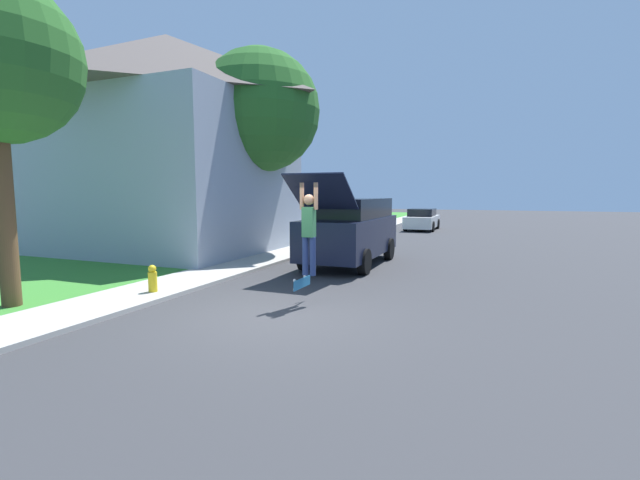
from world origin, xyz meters
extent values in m
plane|color=#333335|center=(0.00, 0.00, 0.00)|extent=(120.00, 120.00, 0.00)
cube|color=#387F2D|center=(-8.00, 6.00, 0.04)|extent=(10.00, 80.00, 0.08)
cube|color=#ADA89E|center=(-3.60, 6.00, 0.05)|extent=(1.80, 80.00, 0.10)
cube|color=#99A3B2|center=(-8.41, 6.86, 3.03)|extent=(8.37, 7.48, 5.90)
pyramid|color=#5B514C|center=(-8.41, 6.86, 7.33)|extent=(9.17, 8.28, 2.71)
cylinder|color=brown|center=(-5.13, -1.71, 2.08)|extent=(0.36, 0.36, 3.99)
cylinder|color=brown|center=(-4.57, 7.51, 2.17)|extent=(0.36, 0.36, 4.18)
sphere|color=#286023|center=(-4.57, 7.51, 5.54)|extent=(4.68, 4.68, 4.68)
cube|color=black|center=(-0.45, 6.28, 0.97)|extent=(1.99, 5.11, 1.21)
cube|color=black|center=(-0.45, 6.41, 1.89)|extent=(1.83, 3.99, 0.64)
cylinder|color=black|center=(-1.41, 7.86, 0.39)|extent=(0.24, 0.77, 0.77)
cylinder|color=black|center=(0.51, 7.86, 0.39)|extent=(0.24, 0.77, 0.77)
cylinder|color=black|center=(-1.41, 4.69, 0.39)|extent=(0.24, 0.77, 0.77)
cylinder|color=black|center=(0.51, 4.69, 0.39)|extent=(0.24, 0.77, 0.77)
cube|color=black|center=(-0.45, 3.67, 2.42)|extent=(1.76, 1.39, 0.99)
cube|color=silver|center=(-0.41, 21.40, 0.55)|extent=(1.76, 4.37, 0.74)
cube|color=black|center=(-0.41, 21.29, 1.16)|extent=(1.55, 2.27, 0.49)
cylinder|color=black|center=(-1.25, 22.71, 0.33)|extent=(0.20, 0.66, 0.66)
cylinder|color=black|center=(0.44, 22.71, 0.33)|extent=(0.20, 0.66, 0.66)
cylinder|color=black|center=(-1.25, 20.09, 0.33)|extent=(0.20, 0.66, 0.66)
cylinder|color=black|center=(0.44, 20.09, 0.33)|extent=(0.20, 0.66, 0.66)
cylinder|color=navy|center=(0.28, 0.97, 1.05)|extent=(0.13, 0.13, 0.82)
cylinder|color=navy|center=(0.45, 0.97, 1.05)|extent=(0.13, 0.13, 0.82)
cube|color=#337042|center=(0.36, 0.97, 1.77)|extent=(0.25, 0.20, 0.63)
sphere|color=#9E7051|center=(0.36, 0.97, 2.24)|extent=(0.23, 0.23, 0.23)
cylinder|color=#9E7051|center=(0.20, 0.97, 2.32)|extent=(0.09, 0.09, 0.56)
cylinder|color=#9E7051|center=(0.52, 0.97, 2.32)|extent=(0.09, 0.09, 0.56)
cube|color=#236B99|center=(0.22, 0.93, 0.46)|extent=(0.03, 0.80, 0.21)
cylinder|color=silver|center=(0.16, 1.18, 0.56)|extent=(0.03, 0.06, 0.06)
cylinder|color=silver|center=(0.16, 1.18, 0.37)|extent=(0.03, 0.06, 0.06)
cylinder|color=silver|center=(0.16, 0.68, 0.56)|extent=(0.03, 0.06, 0.06)
cylinder|color=silver|center=(0.15, 0.68, 0.37)|extent=(0.03, 0.06, 0.06)
cylinder|color=gold|center=(-3.31, 0.30, 0.33)|extent=(0.20, 0.20, 0.47)
sphere|color=gold|center=(-3.31, 0.30, 0.64)|extent=(0.18, 0.18, 0.18)
camera|label=1|loc=(3.98, -7.27, 2.37)|focal=24.00mm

